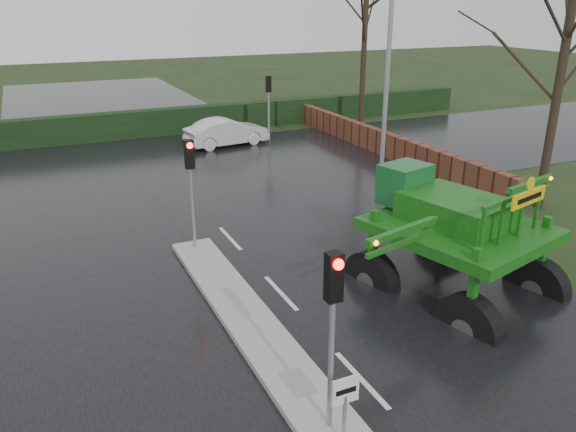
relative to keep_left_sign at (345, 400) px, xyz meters
name	(u,v)px	position (x,y,z in m)	size (l,w,h in m)	color
ground	(361,380)	(1.30, 1.50, -1.06)	(140.00, 140.00, 0.00)	black
road_main	(211,219)	(1.30, 11.50, -1.05)	(14.00, 80.00, 0.02)	black
road_cross	(170,174)	(1.30, 17.50, -1.05)	(80.00, 12.00, 0.02)	black
median_island	(248,320)	(0.00, 4.50, -0.97)	(1.20, 10.00, 0.16)	gray
hedge_row	(135,124)	(1.30, 25.50, -0.31)	(44.00, 0.90, 1.50)	black
brick_wall	(371,139)	(11.80, 17.50, -0.46)	(0.40, 20.00, 1.20)	#592D1E
keep_left_sign	(345,400)	(0.00, 0.00, 0.00)	(0.50, 0.07, 1.35)	gray
traffic_signal_near	(333,305)	(0.00, 0.49, 1.53)	(0.26, 0.33, 3.52)	gray
traffic_signal_mid	(190,171)	(0.00, 8.99, 1.53)	(0.26, 0.33, 3.52)	gray
traffic_signal_far	(268,94)	(7.80, 21.51, 1.53)	(0.26, 0.33, 3.52)	gray
street_light_right	(384,34)	(9.49, 13.50, 4.93)	(3.85, 0.30, 10.00)	gray
tree_right_near	(562,64)	(12.80, 7.50, 4.14)	(5.60, 5.60, 9.64)	black
tree_right_far	(366,15)	(14.30, 22.50, 5.44)	(7.00, 7.00, 12.05)	black
crop_sprayer	(471,246)	(4.57, 2.29, 0.99)	(7.57, 5.56, 4.34)	black
white_sedan	(227,146)	(5.35, 21.48, -1.06)	(1.54, 4.41, 1.45)	silver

